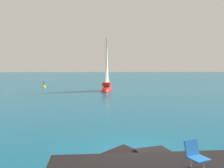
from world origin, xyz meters
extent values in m
plane|color=#0F5675|center=(0.00, 0.00, 0.00)|extent=(160.00, 160.00, 0.00)
cube|color=black|center=(-0.65, -1.20, 0.00)|extent=(1.81, 1.82, 0.95)
cube|color=black|center=(0.68, -1.39, 0.00)|extent=(1.78, 1.94, 0.98)
ellipsoid|color=red|center=(-0.87, 21.61, 0.00)|extent=(1.86, 3.92, 1.30)
cube|color=red|center=(-0.87, 21.61, 0.86)|extent=(1.15, 1.77, 0.42)
cylinder|color=#B7B7BC|center=(-0.92, 21.26, 3.59)|extent=(0.14, 0.14, 5.89)
cylinder|color=#B2B2B7|center=(-0.74, 22.43, 1.06)|extent=(0.48, 2.34, 0.11)
pyramid|color=silver|center=(-0.82, 21.91, 3.36)|extent=(0.36, 1.87, 4.47)
cube|color=blue|center=(1.40, -3.07, 0.94)|extent=(0.65, 0.67, 0.04)
cube|color=blue|center=(1.29, -2.84, 1.17)|extent=(0.50, 0.34, 0.45)
cylinder|color=silver|center=(1.48, -3.26, 0.77)|extent=(0.04, 0.04, 0.35)
cylinder|color=silver|center=(1.29, -2.84, 0.77)|extent=(0.04, 0.04, 0.35)
sphere|color=yellow|center=(-9.80, 26.53, 0.00)|extent=(0.56, 0.56, 0.56)
cylinder|color=black|center=(-9.80, 26.53, 0.55)|extent=(0.06, 0.06, 0.60)
camera|label=1|loc=(-1.22, -9.89, 3.63)|focal=40.90mm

